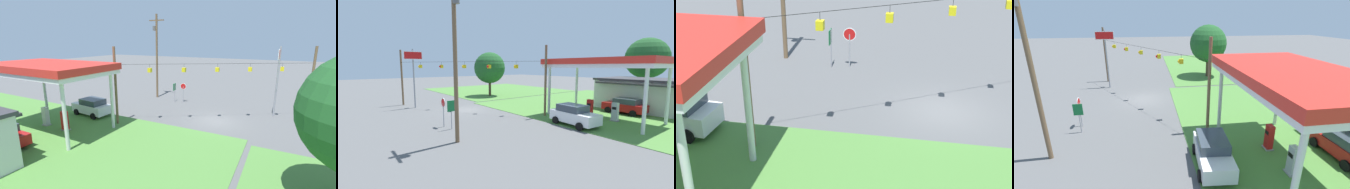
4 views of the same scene
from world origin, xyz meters
TOP-DOWN VIEW (x-y plane):
  - ground_plane at (0.00, 0.00)m, footprint 160.00×160.00m
  - gas_station_canopy at (12.40, 8.48)m, footprint 10.77×6.27m
  - fuel_pump_near at (11.09, 8.48)m, footprint 0.71×0.56m
  - fuel_pump_far at (13.71, 8.48)m, footprint 0.71×0.56m
  - car_at_pumps_front at (12.21, 4.23)m, footprint 4.40×2.37m
  - car_at_pumps_rear at (12.67, 12.74)m, footprint 4.27×2.11m
  - stop_sign_roadside at (5.65, -4.99)m, footprint 0.80×0.08m
  - stop_sign_overhead at (-5.00, -4.32)m, footprint 0.22×2.17m
  - route_sign at (6.78, -4.76)m, footprint 0.10×0.70m
  - utility_pole_main at (10.02, -5.80)m, footprint 2.20×0.44m
  - signal_span_gantry at (-0.00, -0.02)m, footprint 16.43×10.24m

SIDE VIEW (x-z plane):
  - ground_plane at x=0.00m, z-range 0.00..0.00m
  - fuel_pump_near at x=11.09m, z-range -0.04..1.74m
  - fuel_pump_far at x=13.71m, z-range -0.04..1.74m
  - car_at_pumps_rear at x=12.67m, z-range 0.04..1.75m
  - car_at_pumps_front at x=12.21m, z-range 0.03..1.86m
  - route_sign at x=6.78m, z-range 0.51..2.91m
  - stop_sign_roadside at x=5.65m, z-range 0.56..3.06m
  - signal_span_gantry at x=0.00m, z-range 0.42..7.71m
  - stop_sign_overhead at x=-5.00m, z-range 1.45..8.69m
  - gas_station_canopy at x=12.40m, z-range 2.44..8.37m
  - utility_pole_main at x=10.02m, z-range 0.62..11.79m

